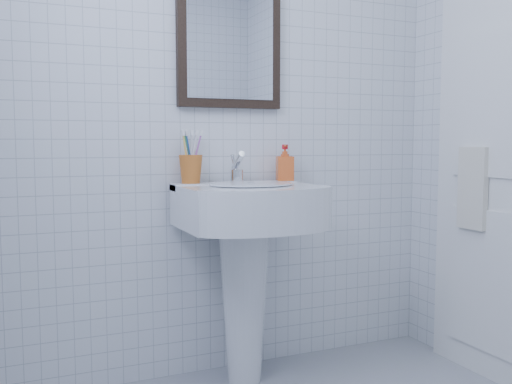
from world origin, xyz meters
name	(u,v)px	position (x,y,z in m)	size (l,w,h in m)	color
wall_back	(223,106)	(0.00, 1.20, 1.25)	(2.20, 0.02, 2.50)	silver
washbasin	(246,250)	(0.03, 0.99, 0.61)	(0.59, 0.43, 0.91)	silver
faucet	(237,170)	(0.03, 1.09, 0.96)	(0.06, 0.13, 0.14)	silver
toothbrush_cup	(191,169)	(-0.18, 1.12, 0.96)	(0.10, 0.10, 0.13)	#BA5E1F
soap_dispenser	(285,163)	(0.28, 1.11, 0.99)	(0.08, 0.08, 0.17)	#D54714
wall_mirror	(230,40)	(0.03, 1.18, 1.55)	(0.50, 0.04, 0.62)	black
bathroom_door	(505,161)	(1.08, 0.55, 1.00)	(0.04, 0.80, 2.00)	white
towel_ring	(477,149)	(1.06, 0.70, 1.05)	(0.18, 0.18, 0.01)	silver
hand_towel	(473,188)	(1.04, 0.70, 0.87)	(0.03, 0.16, 0.38)	beige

